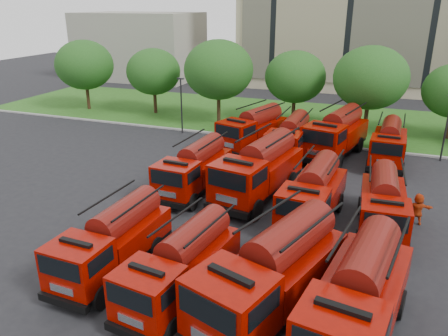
% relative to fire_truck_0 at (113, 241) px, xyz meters
% --- Properties ---
extents(ground, '(140.00, 140.00, 0.00)m').
position_rel_fire_truck_0_xyz_m(ground, '(3.14, 4.15, -1.53)').
color(ground, black).
rests_on(ground, ground).
extents(lawn, '(70.00, 16.00, 0.12)m').
position_rel_fire_truck_0_xyz_m(lawn, '(3.14, 30.15, -1.47)').
color(lawn, '#214913').
rests_on(lawn, ground).
extents(curb, '(70.00, 0.30, 0.14)m').
position_rel_fire_truck_0_xyz_m(curb, '(3.14, 22.05, -1.46)').
color(curb, gray).
rests_on(curb, ground).
extents(side_building, '(18.00, 12.00, 10.00)m').
position_rel_fire_truck_0_xyz_m(side_building, '(-26.86, 48.15, 3.47)').
color(side_building, gray).
rests_on(side_building, ground).
extents(tree_0, '(6.30, 6.30, 7.70)m').
position_rel_fire_truck_0_xyz_m(tree_0, '(-20.86, 26.15, 3.49)').
color(tree_0, '#382314').
rests_on(tree_0, ground).
extents(tree_1, '(5.71, 5.71, 6.98)m').
position_rel_fire_truck_0_xyz_m(tree_1, '(-12.86, 27.15, 3.02)').
color(tree_1, '#382314').
rests_on(tree_1, ground).
extents(tree_2, '(6.72, 6.72, 8.22)m').
position_rel_fire_truck_0_xyz_m(tree_2, '(-4.86, 25.65, 3.82)').
color(tree_2, '#382314').
rests_on(tree_2, ground).
extents(tree_3, '(5.88, 5.88, 7.19)m').
position_rel_fire_truck_0_xyz_m(tree_3, '(2.14, 28.15, 3.15)').
color(tree_3, '#382314').
rests_on(tree_3, ground).
extents(tree_4, '(6.55, 6.55, 8.01)m').
position_rel_fire_truck_0_xyz_m(tree_4, '(9.14, 26.65, 3.69)').
color(tree_4, '#382314').
rests_on(tree_4, ground).
extents(lamp_post_0, '(0.60, 0.25, 5.11)m').
position_rel_fire_truck_0_xyz_m(lamp_post_0, '(-6.86, 21.35, 1.36)').
color(lamp_post_0, black).
rests_on(lamp_post_0, ground).
extents(lamp_post_1, '(0.60, 0.25, 5.11)m').
position_rel_fire_truck_0_xyz_m(lamp_post_1, '(15.14, 21.35, 1.36)').
color(lamp_post_1, black).
rests_on(lamp_post_1, ground).
extents(fire_truck_0, '(2.71, 6.79, 3.04)m').
position_rel_fire_truck_0_xyz_m(fire_truck_0, '(0.00, 0.00, 0.00)').
color(fire_truck_0, black).
rests_on(fire_truck_0, ground).
extents(fire_truck_1, '(3.10, 6.82, 3.00)m').
position_rel_fire_truck_0_xyz_m(fire_truck_1, '(3.68, -0.66, -0.02)').
color(fire_truck_1, black).
rests_on(fire_truck_1, ground).
extents(fire_truck_2, '(5.00, 8.31, 3.59)m').
position_rel_fire_truck_0_xyz_m(fire_truck_2, '(7.37, -0.31, 0.27)').
color(fire_truck_2, black).
rests_on(fire_truck_2, ground).
extents(fire_truck_3, '(3.75, 7.87, 3.44)m').
position_rel_fire_truck_0_xyz_m(fire_truck_3, '(10.55, -0.57, 0.20)').
color(fire_truck_3, black).
rests_on(fire_truck_3, ground).
extents(fire_truck_4, '(2.87, 7.07, 3.16)m').
position_rel_fire_truck_0_xyz_m(fire_truck_4, '(-0.24, 9.40, 0.06)').
color(fire_truck_4, black).
rests_on(fire_truck_4, ground).
extents(fire_truck_5, '(4.15, 8.37, 3.65)m').
position_rel_fire_truck_0_xyz_m(fire_truck_5, '(3.82, 10.06, 0.30)').
color(fire_truck_5, black).
rests_on(fire_truck_5, ground).
extents(fire_truck_6, '(3.00, 7.24, 3.22)m').
position_rel_fire_truck_0_xyz_m(fire_truck_6, '(7.52, 8.01, 0.09)').
color(fire_truck_6, black).
rests_on(fire_truck_6, ground).
extents(fire_truck_7, '(2.69, 6.77, 3.04)m').
position_rel_fire_truck_0_xyz_m(fire_truck_7, '(11.16, 8.18, -0.00)').
color(fire_truck_7, black).
rests_on(fire_truck_7, ground).
extents(fire_truck_8, '(4.49, 7.74, 3.34)m').
position_rel_fire_truck_0_xyz_m(fire_truck_8, '(0.68, 19.17, 0.15)').
color(fire_truck_8, black).
rests_on(fire_truck_8, ground).
extents(fire_truck_9, '(2.77, 7.27, 3.29)m').
position_rel_fire_truck_0_xyz_m(fire_truck_9, '(4.15, 17.66, 0.12)').
color(fire_truck_9, black).
rests_on(fire_truck_9, ground).
extents(fire_truck_10, '(4.50, 8.41, 3.64)m').
position_rel_fire_truck_0_xyz_m(fire_truck_10, '(7.32, 19.65, 0.30)').
color(fire_truck_10, black).
rests_on(fire_truck_10, ground).
extents(fire_truck_11, '(2.72, 6.91, 3.10)m').
position_rel_fire_truck_0_xyz_m(fire_truck_11, '(11.24, 19.36, 0.03)').
color(fire_truck_11, black).
rests_on(fire_truck_11, ground).
extents(firefighter_4, '(0.97, 0.95, 1.67)m').
position_rel_fire_truck_0_xyz_m(firefighter_4, '(0.14, 3.69, -1.53)').
color(firefighter_4, black).
rests_on(firefighter_4, ground).
extents(firefighter_5, '(1.78, 1.02, 1.80)m').
position_rel_fire_truck_0_xyz_m(firefighter_5, '(12.97, 9.59, -1.53)').
color(firefighter_5, '#B3340D').
rests_on(firefighter_5, ground).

